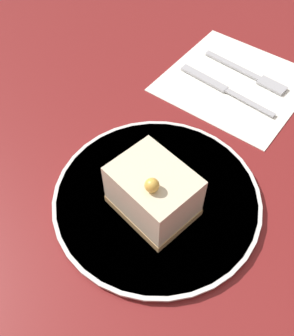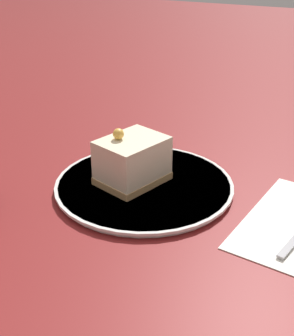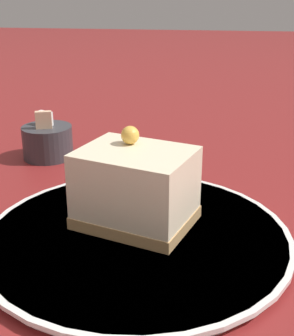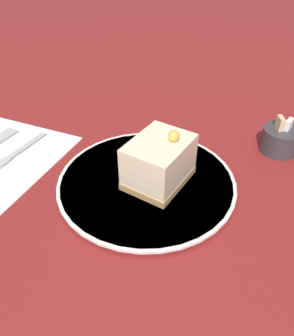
% 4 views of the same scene
% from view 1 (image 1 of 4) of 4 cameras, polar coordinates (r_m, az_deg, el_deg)
% --- Properties ---
extents(ground_plane, '(4.00, 4.00, 0.00)m').
position_cam_1_polar(ground_plane, '(0.48, -0.20, -6.14)').
color(ground_plane, maroon).
extents(plate, '(0.27, 0.27, 0.01)m').
position_cam_1_polar(plate, '(0.48, 1.51, -4.55)').
color(plate, silver).
rests_on(plate, ground_plane).
extents(cake_slice, '(0.10, 0.12, 0.09)m').
position_cam_1_polar(cake_slice, '(0.44, 0.85, -3.87)').
color(cake_slice, '#AD8451').
rests_on(cake_slice, plate).
extents(napkin, '(0.24, 0.25, 0.00)m').
position_cam_1_polar(napkin, '(0.66, 13.23, 12.65)').
color(napkin, white).
rests_on(napkin, ground_plane).
extents(fork, '(0.05, 0.16, 0.00)m').
position_cam_1_polar(fork, '(0.68, 15.58, 13.53)').
color(fork, '#B2B2B7').
rests_on(fork, napkin).
extents(knife, '(0.05, 0.18, 0.00)m').
position_cam_1_polar(knife, '(0.64, 10.70, 12.28)').
color(knife, '#B2B2B7').
rests_on(knife, napkin).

